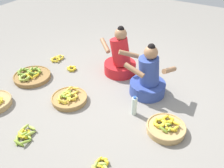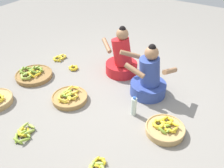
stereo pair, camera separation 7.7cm
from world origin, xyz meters
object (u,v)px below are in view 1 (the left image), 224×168
Objects in this scene: vendor_woman_front at (148,78)px; banana_basket_back_right at (32,76)px; loose_bananas_mid_right at (58,58)px; loose_bananas_near_bicycle at (25,135)px; loose_bananas_front_center at (72,69)px; water_bottle at (134,106)px; banana_basket_front_left at (69,98)px; banana_basket_near_vendor at (166,128)px; vendor_woman_behind at (120,59)px.

vendor_woman_front reaches higher than banana_basket_back_right.
loose_bananas_near_bicycle is at bearing -61.19° from loose_bananas_mid_right.
loose_bananas_near_bicycle is (-0.91, -1.54, -0.23)m from vendor_woman_front.
loose_bananas_front_center is 1.47m from water_bottle.
loose_bananas_near_bicycle reaches higher than loose_bananas_mid_right.
vendor_woman_front is at bearing 40.12° from banana_basket_front_left.
vendor_woman_front is 1.36× the size of banana_basket_back_right.
vendor_woman_behind is at bearing 141.88° from banana_basket_near_vendor.
loose_bananas_front_center is at bearing 125.89° from banana_basket_front_left.
banana_basket_front_left is 2.72× the size of loose_bananas_front_center.
loose_bananas_mid_right is (-2.32, 0.69, -0.03)m from banana_basket_near_vendor.
banana_basket_front_left is at bearing -9.48° from banana_basket_back_right.
banana_basket_front_left reaches higher than loose_bananas_mid_right.
vendor_woman_behind reaches higher than loose_bananas_mid_right.
vendor_woman_front is 2.68× the size of loose_bananas_mid_right.
banana_basket_back_right is at bearing 179.66° from banana_basket_near_vendor.
vendor_woman_behind is 1.22m from loose_bananas_mid_right.
banana_basket_back_right is 1.79m from water_bottle.
water_bottle reaches higher than loose_bananas_front_center.
banana_basket_back_right is at bearing -177.57° from water_bottle.
loose_bananas_near_bicycle is at bearing -146.50° from banana_basket_near_vendor.
vendor_woman_front is 0.69m from vendor_woman_behind.
loose_bananas_near_bicycle is at bearing -120.47° from vendor_woman_front.
banana_basket_back_right is 0.66m from loose_bananas_front_center.
loose_bananas_front_center is 0.66× the size of water_bottle.
vendor_woman_front is at bearing 59.53° from loose_bananas_near_bicycle.
vendor_woman_front is 1.80m from loose_bananas_near_bicycle.
vendor_woman_behind is 2.87× the size of water_bottle.
banana_basket_back_right is 2.27m from banana_basket_near_vendor.
banana_basket_back_right is at bearing -85.75° from loose_bananas_mid_right.
banana_basket_back_right reaches higher than loose_bananas_mid_right.
loose_bananas_near_bicycle is at bearing -48.32° from banana_basket_back_right.
vendor_woman_behind is at bearing 129.38° from water_bottle.
banana_basket_near_vendor is 1.70m from loose_bananas_near_bicycle.
banana_basket_back_right is (-1.13, -0.88, -0.21)m from vendor_woman_behind.
loose_bananas_front_center is at bearing 107.08° from loose_bananas_near_bicycle.
vendor_woman_behind is 1.07m from banana_basket_front_left.
vendor_woman_behind reaches higher than vendor_woman_front.
vendor_woman_front is at bearing -24.93° from vendor_woman_behind.
loose_bananas_front_center is 0.47m from loose_bananas_mid_right.
vendor_woman_front is at bearing 130.46° from banana_basket_near_vendor.
water_bottle reaches higher than banana_basket_front_left.
banana_basket_front_left is at bearing -103.76° from vendor_woman_behind.
banana_basket_near_vendor is (2.27, -0.01, 0.01)m from banana_basket_back_right.
banana_basket_near_vendor is 1.61× the size of loose_bananas_mid_right.
banana_basket_front_left is 1.79× the size of water_bottle.
loose_bananas_mid_right is at bearing 161.79° from water_bottle.
banana_basket_front_left is (0.88, -0.15, 0.00)m from banana_basket_back_right.
loose_bananas_mid_right is (-0.93, 0.83, -0.02)m from banana_basket_front_left.
loose_bananas_near_bicycle is 1.40m from water_bottle.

